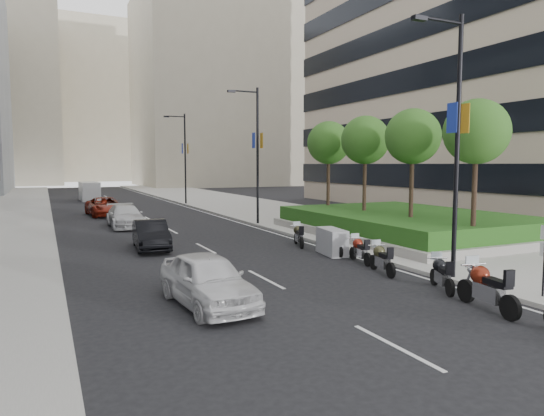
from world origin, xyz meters
TOP-DOWN VIEW (x-y plane):
  - ground at (0.00, 0.00)m, footprint 160.00×160.00m
  - sidewalk_right at (9.00, 30.00)m, footprint 10.00×100.00m
  - lane_edge at (3.70, 30.00)m, footprint 0.12×100.00m
  - lane_centre at (-1.50, 30.00)m, footprint 0.12×100.00m
  - building_cream_right at (22.00, 80.00)m, footprint 28.00×24.00m
  - building_cream_centre at (2.00, 120.00)m, footprint 30.00×24.00m
  - planter at (10.00, 10.00)m, footprint 10.00×14.00m
  - hedge at (10.00, 10.00)m, footprint 9.40×13.40m
  - tree_0 at (8.50, 4.00)m, footprint 2.80×2.80m
  - tree_1 at (8.50, 8.00)m, footprint 2.80×2.80m
  - tree_2 at (8.50, 12.00)m, footprint 2.80×2.80m
  - tree_3 at (8.50, 16.00)m, footprint 2.80×2.80m
  - lamp_post_0 at (4.14, 1.00)m, footprint 2.34×0.45m
  - lamp_post_1 at (4.14, 18.00)m, footprint 2.34×0.45m
  - lamp_post_2 at (4.14, 36.00)m, footprint 2.34×0.45m
  - motorcycle_1 at (2.52, -1.93)m, footprint 0.81×2.43m
  - motorcycle_2 at (2.99, 0.21)m, footprint 0.99×1.86m
  - motorcycle_3 at (2.79, 3.00)m, footprint 0.73×2.01m
  - motorcycle_4 at (3.21, 4.98)m, footprint 0.66×1.96m
  - motorcycle_5 at (3.09, 6.92)m, footprint 1.07×2.04m
  - motorcycle_6 at (2.86, 9.63)m, footprint 0.82×1.95m
  - car_a at (-4.32, 1.80)m, footprint 2.10×4.55m
  - car_b at (-3.93, 11.90)m, footprint 1.82×4.30m
  - car_c at (-3.81, 20.72)m, footprint 2.05×4.98m
  - car_d at (-4.18, 28.63)m, footprint 2.80×5.43m
  - delivery_van at (-3.90, 46.31)m, footprint 1.98×4.95m

SIDE VIEW (x-z plane):
  - ground at x=0.00m, z-range 0.00..0.00m
  - lane_edge at x=3.70m, z-range 0.00..0.01m
  - lane_centre at x=-1.50m, z-range 0.00..0.01m
  - sidewalk_right at x=9.00m, z-range 0.00..0.15m
  - planter at x=10.00m, z-range 0.15..0.55m
  - motorcycle_4 at x=3.21m, z-range 0.03..1.01m
  - motorcycle_2 at x=2.99m, z-range 0.03..1.03m
  - motorcycle_6 at x=2.86m, z-range 0.03..1.03m
  - motorcycle_3 at x=2.79m, z-range 0.03..1.05m
  - motorcycle_5 at x=3.09m, z-range 0.00..1.18m
  - motorcycle_1 at x=2.52m, z-range 0.04..1.26m
  - car_b at x=-3.93m, z-range 0.00..1.38m
  - car_c at x=-3.81m, z-range 0.00..1.44m
  - car_d at x=-4.18m, z-range 0.00..1.46m
  - car_a at x=-4.32m, z-range 0.00..1.51m
  - hedge at x=10.00m, z-range 0.55..1.35m
  - delivery_van at x=-3.90m, z-range -0.07..1.99m
  - lamp_post_0 at x=4.14m, z-range 0.57..9.57m
  - lamp_post_1 at x=4.14m, z-range 0.57..9.57m
  - lamp_post_2 at x=4.14m, z-range 0.57..9.57m
  - tree_0 at x=8.50m, z-range 2.27..8.57m
  - tree_1 at x=8.50m, z-range 2.27..8.57m
  - tree_2 at x=8.50m, z-range 2.27..8.57m
  - tree_3 at x=8.50m, z-range 2.27..8.57m
  - building_cream_right at x=22.00m, z-range 0.00..36.00m
  - building_cream_centre at x=2.00m, z-range 0.00..38.00m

